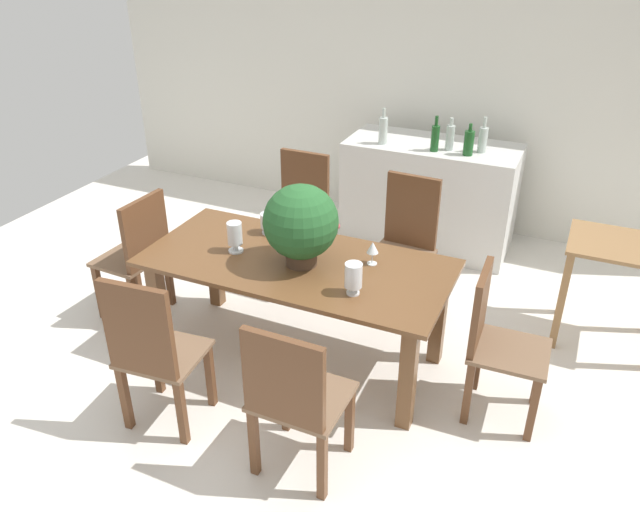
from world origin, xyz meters
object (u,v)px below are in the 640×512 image
object	(u,v)px
crystal_vase_left	(353,276)
side_table	(618,268)
chair_foot_end	(495,338)
chair_far_left	(300,215)
kitchen_counter	(429,195)
crystal_vase_right	(269,222)
crystal_vase_center_near	(235,235)
chair_near_left	(152,349)
chair_head_end	(139,251)
flower_centerpiece	(301,223)
wine_bottle_dark	(383,130)
wine_bottle_green	(450,137)
wine_bottle_tall	(435,137)
dining_table	(297,278)
wine_bottle_clear	(483,139)
chair_far_right	(406,238)
wine_bottle_amber	(469,143)
chair_near_right	(293,396)

from	to	relation	value
crystal_vase_left	side_table	xyz separation A→B (m)	(1.41, 1.27, -0.27)
chair_foot_end	crystal_vase_left	size ratio (longest dim) A/B	4.83
chair_far_left	kitchen_counter	bearing A→B (deg)	54.37
crystal_vase_right	kitchen_counter	bearing A→B (deg)	68.72
kitchen_counter	chair_far_left	bearing A→B (deg)	-126.01
chair_far_left	crystal_vase_center_near	world-z (taller)	chair_far_left
chair_near_left	chair_head_end	xyz separation A→B (m)	(-0.83, 0.93, -0.02)
chair_far_left	crystal_vase_center_near	bearing A→B (deg)	-88.22
crystal_vase_left	chair_far_left	bearing A→B (deg)	127.90
flower_centerpiece	wine_bottle_dark	bearing A→B (deg)	93.64
chair_foot_end	chair_head_end	world-z (taller)	chair_head_end
flower_centerpiece	wine_bottle_green	world-z (taller)	flower_centerpiece
chair_near_left	crystal_vase_right	distance (m)	1.24
wine_bottle_green	wine_bottle_tall	world-z (taller)	wine_bottle_tall
dining_table	wine_bottle_tall	world-z (taller)	wine_bottle_tall
chair_far_left	wine_bottle_clear	distance (m)	1.62
wine_bottle_green	wine_bottle_tall	size ratio (longest dim) A/B	0.92
flower_centerpiece	side_table	xyz separation A→B (m)	(1.83, 1.07, -0.44)
chair_far_right	wine_bottle_dark	size ratio (longest dim) A/B	3.35
crystal_vase_left	chair_foot_end	bearing A→B (deg)	14.95
chair_far_right	chair_head_end	xyz separation A→B (m)	(-1.71, -0.94, -0.03)
dining_table	side_table	distance (m)	2.15
chair_far_right	chair_head_end	bearing A→B (deg)	-148.36
chair_near_left	chair_far_right	bearing A→B (deg)	-120.15
wine_bottle_amber	side_table	size ratio (longest dim) A/B	0.34
chair_near_left	wine_bottle_green	size ratio (longest dim) A/B	3.79
chair_far_left	chair_near_left	xyz separation A→B (m)	(0.01, -1.88, -0.02)
chair_near_left	wine_bottle_clear	size ratio (longest dim) A/B	3.48
chair_far_left	kitchen_counter	distance (m)	1.30
wine_bottle_amber	side_table	bearing A→B (deg)	-32.43
chair_foot_end	crystal_vase_left	world-z (taller)	chair_foot_end
wine_bottle_amber	kitchen_counter	bearing A→B (deg)	153.05
wine_bottle_clear	wine_bottle_green	distance (m)	0.26
chair_head_end	crystal_vase_right	distance (m)	1.01
flower_centerpiece	chair_near_right	bearing A→B (deg)	-66.76
chair_head_end	wine_bottle_clear	size ratio (longest dim) A/B	3.28
chair_far_left	chair_near_right	xyz separation A→B (m)	(0.87, -1.88, -0.04)
wine_bottle_amber	wine_bottle_green	world-z (taller)	wine_bottle_green
wine_bottle_amber	crystal_vase_center_near	bearing A→B (deg)	-119.50
dining_table	wine_bottle_green	bearing A→B (deg)	75.74
chair_far_right	wine_bottle_tall	bearing A→B (deg)	97.18
flower_centerpiece	kitchen_counter	distance (m)	2.11
dining_table	chair_head_end	size ratio (longest dim) A/B	2.03
dining_table	kitchen_counter	size ratio (longest dim) A/B	1.33
chair_near_left	wine_bottle_green	world-z (taller)	wine_bottle_green
crystal_vase_left	wine_bottle_amber	distance (m)	2.06
chair_foot_end	wine_bottle_dark	xyz separation A→B (m)	(-1.33, 1.82, 0.54)
dining_table	crystal_vase_right	xyz separation A→B (m)	(-0.34, 0.28, 0.21)
chair_near_right	wine_bottle_amber	xyz separation A→B (m)	(0.21, 2.77, 0.51)
crystal_vase_right	wine_bottle_clear	distance (m)	2.01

